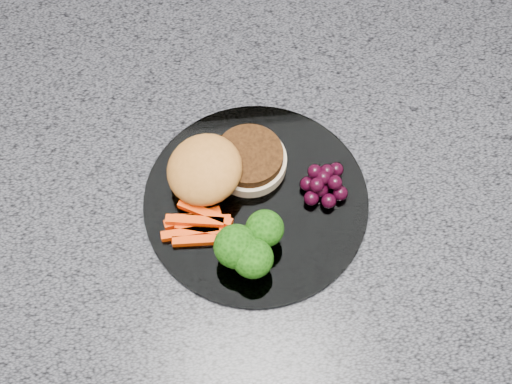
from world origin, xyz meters
The scene contains 7 objects.
island_cabinet centered at (0.00, 0.00, 0.43)m, with size 1.20×0.60×0.86m, color #56341D.
countertop centered at (0.00, 0.00, 0.88)m, with size 1.20×0.60×0.04m, color #4B4C55.
plate centered at (-0.05, -0.04, 0.90)m, with size 0.26×0.26×0.01m, color white.
burger centered at (-0.08, 0.00, 0.93)m, with size 0.17×0.13×0.05m.
carrot_sticks centered at (-0.11, -0.07, 0.91)m, with size 0.08×0.05×0.02m.
broccoli centered at (-0.06, -0.11, 0.94)m, with size 0.08×0.08×0.06m.
grape_bunch centered at (0.03, -0.03, 0.92)m, with size 0.05×0.06×0.03m.
Camera 1 is at (-0.08, -0.40, 1.64)m, focal length 50.00 mm.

